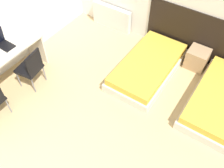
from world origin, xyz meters
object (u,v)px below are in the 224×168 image
bed_near_door (221,100)px  chair_near_laptop (31,67)px  nightstand (197,58)px  laptop (3,42)px  bed_near_window (148,67)px

bed_near_door → chair_near_laptop: (-3.19, -1.52, 0.32)m
nightstand → laptop: laptop is taller
laptop → bed_near_window: bearing=35.6°
nightstand → chair_near_laptop: (-2.44, -2.25, 0.27)m
bed_near_window → laptop: 2.81m
chair_near_laptop → nightstand: bearing=34.9°
bed_near_window → chair_near_laptop: (-1.69, -1.52, 0.32)m
nightstand → chair_near_laptop: chair_near_laptop is taller
bed_near_window → laptop: bearing=-145.7°
nightstand → laptop: bearing=-142.9°
bed_near_door → nightstand: (-0.75, 0.74, 0.06)m
laptop → chair_near_laptop: bearing=3.7°
bed_near_window → chair_near_laptop: chair_near_laptop is taller
chair_near_laptop → laptop: laptop is taller
bed_near_window → nightstand: nightstand is taller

